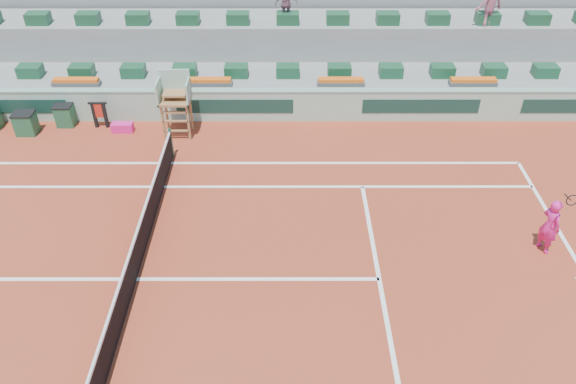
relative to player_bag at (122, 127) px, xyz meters
name	(u,v)px	position (x,y,z in m)	size (l,w,h in m)	color
ground	(136,279)	(2.13, -7.60, -0.17)	(90.00, 90.00, 0.00)	#97331D
seating_tier_lower	(190,80)	(2.13, 3.10, 0.43)	(36.00, 4.00, 1.20)	gray
seating_tier_upper	(194,48)	(2.13, 4.70, 1.13)	(36.00, 2.40, 2.60)	gray
stadium_back_wall	(197,15)	(2.13, 6.30, 2.03)	(36.00, 0.40, 4.40)	gray
player_bag	(122,127)	(0.00, 0.00, 0.00)	(0.78, 0.35, 0.35)	#F21F8A
spectator_mid	(286,3)	(6.07, 4.21, 3.20)	(0.90, 0.38, 1.54)	#7E5464
spectator_right	(490,3)	(14.01, 3.90, 3.32)	(1.16, 0.66, 1.79)	#9B4D60
court_lines	(136,279)	(2.13, -7.60, -0.17)	(23.89, 11.09, 0.01)	white
tennis_net	(133,265)	(2.13, -7.60, 0.35)	(0.10, 11.97, 1.10)	black
advertising_hoarding	(183,105)	(2.15, 0.90, 0.46)	(36.00, 0.34, 1.26)	#98C0A9
umpire_chair	(175,95)	(2.13, -0.10, 1.37)	(1.10, 0.90, 2.40)	olive
seat_row_lower	(185,71)	(2.13, 2.20, 1.25)	(32.90, 0.60, 0.44)	#18492B
seat_row_upper	(188,18)	(2.13, 4.10, 2.65)	(32.90, 0.60, 0.44)	#18492B
flower_planters	(142,82)	(0.63, 1.40, 1.16)	(26.80, 0.36, 0.28)	#4F4F4F
drink_cooler_a	(65,115)	(-2.22, 0.48, 0.25)	(0.66, 0.57, 0.84)	#1B5334
drink_cooler_b	(26,123)	(-3.47, -0.11, 0.25)	(0.75, 0.65, 0.84)	#1B5334
towel_rack	(99,113)	(-0.86, 0.34, 0.43)	(0.68, 0.11, 1.03)	black
tennis_player	(550,226)	(13.23, -6.43, 0.68)	(0.61, 0.92, 2.28)	#F21F8A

